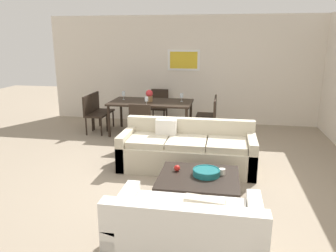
{
  "coord_description": "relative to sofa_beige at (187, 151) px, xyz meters",
  "views": [
    {
      "loc": [
        0.69,
        -4.91,
        2.14
      ],
      "look_at": [
        -0.2,
        0.2,
        0.75
      ],
      "focal_mm": 35.15,
      "sensor_mm": 36.0,
      "label": 1
    }
  ],
  "objects": [
    {
      "name": "dining_chair_foot",
      "position": [
        -1.05,
        1.01,
        0.21
      ],
      "size": [
        0.44,
        0.44,
        0.88
      ],
      "color": "black",
      "rests_on": "ground"
    },
    {
      "name": "apple_on_coffee_table",
      "position": [
        -0.01,
        -1.1,
        0.13
      ],
      "size": [
        0.08,
        0.08,
        0.08
      ],
      "primitive_type": "sphere",
      "color": "red",
      "rests_on": "coffee_table"
    },
    {
      "name": "loveseat_white",
      "position": [
        0.28,
        -2.45,
        0.0
      ],
      "size": [
        1.44,
        0.9,
        0.78
      ],
      "color": "white",
      "rests_on": "ground"
    },
    {
      "name": "dining_table",
      "position": [
        -1.05,
        1.92,
        0.39
      ],
      "size": [
        1.85,
        1.01,
        0.75
      ],
      "color": "black",
      "rests_on": "ground"
    },
    {
      "name": "dining_chair_left_far",
      "position": [
        -2.38,
        2.15,
        0.21
      ],
      "size": [
        0.44,
        0.44,
        0.88
      ],
      "color": "black",
      "rests_on": "ground"
    },
    {
      "name": "decorative_bowl",
      "position": [
        0.39,
        -1.18,
        0.13
      ],
      "size": [
        0.36,
        0.36,
        0.09
      ],
      "color": "#19666B",
      "rests_on": "coffee_table"
    },
    {
      "name": "dining_chair_head",
      "position": [
        -1.05,
        2.83,
        0.21
      ],
      "size": [
        0.44,
        0.44,
        0.88
      ],
      "color": "black",
      "rests_on": "ground"
    },
    {
      "name": "wine_glass_foot",
      "position": [
        -1.05,
        1.48,
        0.59
      ],
      "size": [
        0.07,
        0.07,
        0.18
      ],
      "color": "silver",
      "rests_on": "dining_table"
    },
    {
      "name": "coffee_table",
      "position": [
        0.29,
        -1.23,
        -0.1
      ],
      "size": [
        1.05,
        0.93,
        0.38
      ],
      "color": "black",
      "rests_on": "ground"
    },
    {
      "name": "back_wall_unit",
      "position": [
        0.19,
        3.19,
        1.06
      ],
      "size": [
        8.4,
        0.09,
        2.7
      ],
      "color": "silver",
      "rests_on": "ground"
    },
    {
      "name": "dining_chair_left_near",
      "position": [
        -2.38,
        1.69,
        0.21
      ],
      "size": [
        0.44,
        0.44,
        0.88
      ],
      "color": "black",
      "rests_on": "ground"
    },
    {
      "name": "dining_chair_right_near",
      "position": [
        0.28,
        1.69,
        0.21
      ],
      "size": [
        0.44,
        0.44,
        0.88
      ],
      "color": "black",
      "rests_on": "ground"
    },
    {
      "name": "wine_glass_left_far",
      "position": [
        -1.74,
        2.04,
        0.6
      ],
      "size": [
        0.07,
        0.07,
        0.19
      ],
      "color": "silver",
      "rests_on": "dining_table"
    },
    {
      "name": "dining_chair_right_far",
      "position": [
        0.28,
        2.15,
        0.21
      ],
      "size": [
        0.44,
        0.44,
        0.88
      ],
      "color": "black",
      "rests_on": "ground"
    },
    {
      "name": "candle_jar",
      "position": [
        0.6,
        -1.12,
        0.13
      ],
      "size": [
        0.09,
        0.09,
        0.08
      ],
      "primitive_type": "cylinder",
      "color": "silver",
      "rests_on": "coffee_table"
    },
    {
      "name": "sofa_beige",
      "position": [
        0.0,
        0.0,
        0.0
      ],
      "size": [
        2.24,
        0.9,
        0.78
      ],
      "color": "beige",
      "rests_on": "ground"
    },
    {
      "name": "centerpiece_vase",
      "position": [
        -1.09,
        1.92,
        0.6
      ],
      "size": [
        0.16,
        0.16,
        0.27
      ],
      "color": "olive",
      "rests_on": "dining_table"
    },
    {
      "name": "ground_plane",
      "position": [
        -0.11,
        -0.34,
        -0.29
      ],
      "size": [
        18.0,
        18.0,
        0.0
      ],
      "primitive_type": "plane",
      "color": "gray"
    },
    {
      "name": "wine_glass_right_far",
      "position": [
        -0.37,
        2.04,
        0.59
      ],
      "size": [
        0.07,
        0.07,
        0.18
      ],
      "color": "silver",
      "rests_on": "dining_table"
    }
  ]
}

